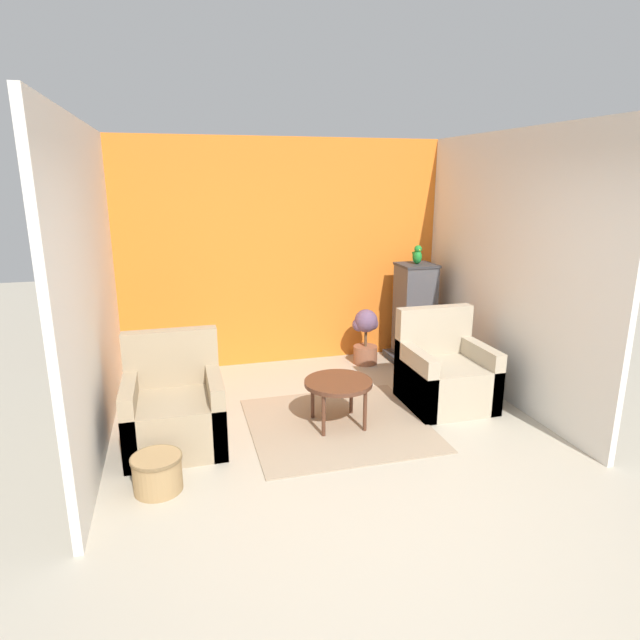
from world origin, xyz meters
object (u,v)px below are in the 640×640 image
object	(u,v)px
parrot	(417,255)
potted_plant	(366,335)
birdcage	(414,316)
armchair_right	(445,375)
armchair_left	(175,412)
wicker_basket	(157,472)
coffee_table	(338,385)

from	to	relation	value
parrot	potted_plant	xyz separation A→B (m)	(-0.63, 0.05, -0.98)
potted_plant	birdcage	bearing A→B (deg)	-5.17
armchair_right	birdcage	distance (m)	1.39
birdcage	potted_plant	xyz separation A→B (m)	(-0.63, 0.06, -0.21)
parrot	armchair_right	bearing A→B (deg)	-101.45
birdcage	armchair_left	bearing A→B (deg)	-152.94
armchair_left	armchair_right	distance (m)	2.68
potted_plant	wicker_basket	distance (m)	3.35
armchair_left	wicker_basket	distance (m)	0.73
parrot	wicker_basket	size ratio (longest dim) A/B	0.62
wicker_basket	armchair_right	bearing A→B (deg)	17.24
potted_plant	wicker_basket	bearing A→B (deg)	-137.44
parrot	wicker_basket	bearing A→B (deg)	-144.45
armchair_right	birdcage	bearing A→B (deg)	78.54
armchair_right	wicker_basket	world-z (taller)	armchair_right
armchair_left	birdcage	bearing A→B (deg)	27.06
armchair_right	parrot	distance (m)	1.71
potted_plant	armchair_right	bearing A→B (deg)	-75.61
armchair_left	birdcage	size ratio (longest dim) A/B	0.78
coffee_table	wicker_basket	size ratio (longest dim) A/B	1.68
armchair_left	potted_plant	world-z (taller)	armchair_left
armchair_left	wicker_basket	xyz separation A→B (m)	(-0.14, -0.70, -0.16)
armchair_right	parrot	size ratio (longest dim) A/B	4.13
armchair_right	parrot	world-z (taller)	parrot
birdcage	parrot	world-z (taller)	parrot
armchair_right	wicker_basket	size ratio (longest dim) A/B	2.57
coffee_table	birdcage	xyz separation A→B (m)	(1.47, 1.52, 0.19)
coffee_table	wicker_basket	bearing A→B (deg)	-156.99
coffee_table	potted_plant	world-z (taller)	potted_plant
wicker_basket	parrot	bearing A→B (deg)	35.55
armchair_right	birdcage	xyz separation A→B (m)	(0.27, 1.33, 0.28)
parrot	wicker_basket	distance (m)	3.98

